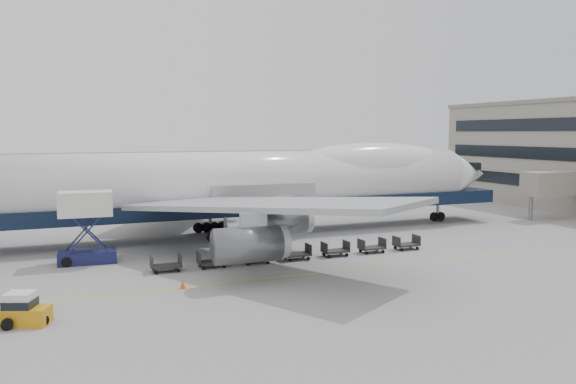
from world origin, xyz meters
name	(u,v)px	position (x,y,z in m)	size (l,w,h in m)	color
ground	(287,258)	(0.00, 0.00, 0.00)	(260.00, 260.00, 0.00)	gray
apron_line	(317,273)	(0.00, -6.00, 0.01)	(60.00, 0.15, 0.01)	gold
hangar	(104,171)	(-10.00, 70.00, 3.50)	(110.00, 8.00, 7.00)	slate
airliner	(250,182)	(0.64, 12.00, 5.62)	(67.00, 55.30, 19.98)	white
catering_truck	(86,222)	(-16.24, 4.52, 3.43)	(4.76, 3.45, 6.02)	#181B48
baggage_tug	(23,310)	(-20.37, -10.23, 0.83)	(2.90, 2.24, 1.88)	orange
traffic_cone	(183,284)	(-10.49, -6.25, 0.30)	(0.43, 0.43, 0.63)	#E25A0B
dolly_0	(166,265)	(-10.71, -1.03, 0.53)	(2.30, 1.35, 1.30)	#2D2D30
dolly_1	(212,261)	(-7.00, -1.03, 0.53)	(2.30, 1.35, 1.30)	#2D2D30
dolly_2	(256,257)	(-3.28, -1.03, 0.53)	(2.30, 1.35, 1.30)	#2D2D30
dolly_3	(297,254)	(0.43, -1.03, 0.53)	(2.30, 1.35, 1.30)	#2D2D30
dolly_4	(335,250)	(4.15, -1.03, 0.53)	(2.30, 1.35, 1.30)	#2D2D30
dolly_5	(372,247)	(7.86, -1.03, 0.53)	(2.30, 1.35, 1.30)	#2D2D30
dolly_6	(406,244)	(11.58, -1.03, 0.53)	(2.30, 1.35, 1.30)	#2D2D30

